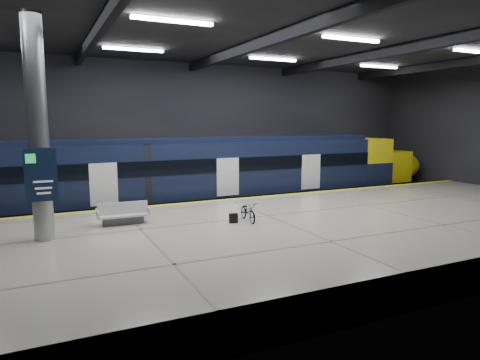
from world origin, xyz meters
TOP-DOWN VIEW (x-y plane):
  - ground at (0.00, 0.00)m, footprint 30.00×30.00m
  - room_shell at (-0.00, 0.00)m, footprint 30.10×16.10m
  - platform at (0.00, -2.50)m, footprint 30.00×11.00m
  - safety_strip at (0.00, 2.75)m, footprint 30.00×0.40m
  - rails at (0.00, 5.50)m, footprint 30.00×1.52m
  - train at (-0.70, 5.50)m, footprint 29.40×2.84m
  - bench at (-5.40, 0.04)m, footprint 1.83×0.80m
  - bicycle at (-1.13, -1.50)m, footprint 0.63×1.45m
  - pannier_bag at (-1.73, -1.50)m, footprint 0.33×0.23m
  - info_column at (-8.00, -1.03)m, footprint 0.90×0.78m

SIDE VIEW (x-z plane):
  - ground at x=0.00m, z-range 0.00..0.00m
  - rails at x=0.00m, z-range 0.00..0.16m
  - platform at x=0.00m, z-range 0.00..1.10m
  - safety_strip at x=0.00m, z-range 1.10..1.11m
  - pannier_bag at x=-1.73m, z-range 1.10..1.45m
  - bench at x=-5.40m, z-range 0.98..1.78m
  - bicycle at x=-1.13m, z-range 1.10..1.84m
  - train at x=-0.70m, z-range 0.16..3.95m
  - info_column at x=-8.00m, z-range 1.01..7.91m
  - room_shell at x=0.00m, z-range 1.69..9.74m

